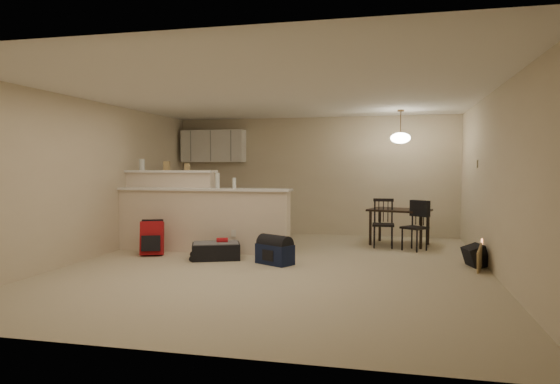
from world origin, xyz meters
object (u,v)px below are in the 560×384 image
(red_backpack, at_px, (152,238))
(black_daypack, at_px, (475,256))
(dining_chair_near, at_px, (383,223))
(navy_duffel, at_px, (275,254))
(suitcase, at_px, (216,251))
(dining_chair_far, at_px, (415,226))
(dining_table, at_px, (399,213))
(pendant_lamp, at_px, (400,137))

(red_backpack, bearing_deg, black_daypack, -17.61)
(dining_chair_near, distance_m, navy_duffel, 2.48)
(suitcase, xyz_separation_m, black_daypack, (3.90, 0.30, 0.03))
(dining_chair_far, distance_m, navy_duffel, 2.70)
(dining_chair_near, relative_size, red_backpack, 1.59)
(suitcase, bearing_deg, dining_table, 15.35)
(dining_chair_near, bearing_deg, pendant_lamp, 50.52)
(dining_chair_near, distance_m, red_backpack, 4.04)
(dining_chair_far, bearing_deg, black_daypack, -19.15)
(navy_duffel, relative_size, black_daypack, 1.60)
(dining_chair_near, relative_size, suitcase, 1.19)
(dining_table, bearing_deg, dining_chair_near, -112.25)
(dining_table, relative_size, dining_chair_near, 1.40)
(pendant_lamp, height_order, dining_chair_far, pendant_lamp)
(red_backpack, relative_size, navy_duffel, 1.00)
(suitcase, relative_size, red_backpack, 1.34)
(dining_table, xyz_separation_m, navy_duffel, (-1.83, -2.27, -0.44))
(pendant_lamp, distance_m, black_daypack, 2.78)
(navy_duffel, xyz_separation_m, black_daypack, (2.90, 0.48, 0.00))
(dining_chair_far, distance_m, suitcase, 3.45)
(suitcase, bearing_deg, navy_duffel, -31.30)
(dining_chair_near, xyz_separation_m, navy_duffel, (-1.55, -1.91, -0.29))
(dining_table, bearing_deg, red_backpack, -137.38)
(dining_chair_near, relative_size, dining_chair_far, 1.03)
(pendant_lamp, distance_m, dining_chair_near, 1.62)
(dining_table, relative_size, dining_chair_far, 1.44)
(dining_chair_near, xyz_separation_m, dining_chair_far, (0.54, -0.21, -0.01))
(suitcase, bearing_deg, black_daypack, -16.75)
(dining_table, distance_m, dining_chair_far, 0.65)
(black_daypack, bearing_deg, dining_table, 15.14)
(dining_table, bearing_deg, black_daypack, -43.28)
(dining_chair_far, xyz_separation_m, red_backpack, (-4.23, -1.42, -0.15))
(pendant_lamp, distance_m, red_backpack, 4.77)
(black_daypack, bearing_deg, dining_chair_far, 18.25)
(dining_chair_far, relative_size, suitcase, 1.15)
(red_backpack, height_order, black_daypack, red_backpack)
(pendant_lamp, relative_size, navy_duffel, 1.13)
(pendant_lamp, height_order, black_daypack, pendant_lamp)
(dining_table, relative_size, black_daypack, 3.58)
(dining_chair_far, xyz_separation_m, suitcase, (-3.08, -1.52, -0.30))
(navy_duffel, bearing_deg, dining_chair_near, 80.67)
(dining_table, height_order, dining_chair_near, dining_chair_near)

